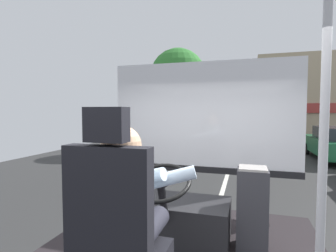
% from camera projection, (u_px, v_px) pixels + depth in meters
% --- Properties ---
extents(ground, '(18.00, 44.00, 0.06)m').
position_uv_depth(ground, '(231.00, 163.00, 10.45)').
color(ground, '#2D2D2D').
extents(driver_seat, '(0.48, 0.48, 1.32)m').
position_uv_depth(driver_seat, '(117.00, 242.00, 1.47)').
color(driver_seat, black).
rests_on(driver_seat, bus_floor).
extents(bus_driver, '(0.78, 0.58, 0.76)m').
position_uv_depth(bus_driver, '(127.00, 203.00, 1.57)').
color(bus_driver, '#282833').
rests_on(bus_driver, driver_seat).
extents(steering_console, '(1.10, 0.97, 0.82)m').
position_uv_depth(steering_console, '(173.00, 218.00, 2.61)').
color(steering_console, black).
rests_on(steering_console, bus_floor).
extents(handrail_pole, '(0.04, 0.04, 1.90)m').
position_uv_depth(handrail_pole, '(322.00, 178.00, 1.33)').
color(handrail_pole, '#B7B7BC').
rests_on(handrail_pole, bus_floor).
extents(fare_box, '(0.28, 0.26, 0.78)m').
position_uv_depth(fare_box, '(252.00, 209.00, 2.42)').
color(fare_box, '#333338').
rests_on(fare_box, bus_floor).
extents(windshield_panel, '(2.50, 0.08, 1.48)m').
position_uv_depth(windshield_panel, '(202.00, 130.00, 3.48)').
color(windshield_panel, silver).
extents(street_tree, '(2.85, 2.85, 5.28)m').
position_uv_depth(street_tree, '(178.00, 77.00, 13.36)').
color(street_tree, '#4C3828').
rests_on(street_tree, ground).
extents(shop_building, '(9.60, 4.69, 5.80)m').
position_uv_depth(shop_building, '(329.00, 99.00, 18.02)').
color(shop_building, tan).
rests_on(shop_building, ground).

